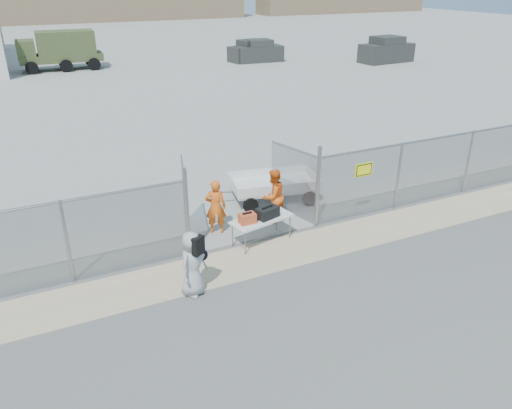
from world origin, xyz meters
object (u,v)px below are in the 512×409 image
security_worker_left (216,207)px  utility_trailer (274,187)px  folding_table (262,230)px  security_worker_right (273,196)px  visitor (193,264)px

security_worker_left → utility_trailer: security_worker_left is taller
folding_table → security_worker_right: (0.89, 1.02, 0.47)m
security_worker_left → utility_trailer: size_ratio=0.45×
visitor → folding_table: bearing=-0.4°
utility_trailer → folding_table: bearing=-113.3°
security_worker_right → visitor: size_ratio=1.04×
folding_table → security_worker_right: bearing=36.9°
security_worker_right → utility_trailer: 1.72m
security_worker_right → utility_trailer: security_worker_right is taller
utility_trailer → visitor: bearing=-125.7°
utility_trailer → security_worker_left: bearing=-141.4°
folding_table → utility_trailer: 3.00m
folding_table → security_worker_left: bearing=118.7°
security_worker_left → visitor: 3.09m
folding_table → security_worker_right: security_worker_right is taller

